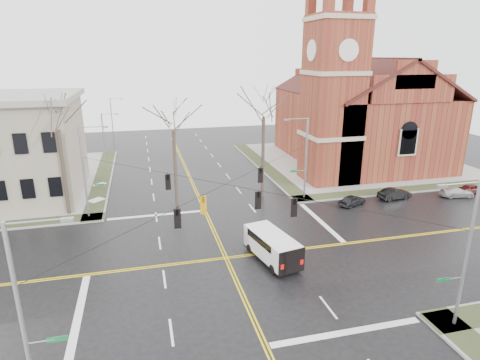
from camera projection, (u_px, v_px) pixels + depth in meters
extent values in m
plane|color=black|center=(226.00, 258.00, 32.01)|extent=(120.00, 120.00, 0.00)
cube|color=gray|center=(352.00, 161.00, 60.93)|extent=(30.00, 30.00, 0.15)
cube|color=#2E3A1F|center=(265.00, 166.00, 57.71)|extent=(2.00, 30.00, 0.02)
cube|color=#2E3A1F|center=(410.00, 189.00, 48.13)|extent=(30.00, 2.00, 0.02)
cube|color=#2E3A1F|center=(102.00, 177.00, 52.51)|extent=(2.00, 30.00, 0.02)
cube|color=gold|center=(225.00, 258.00, 31.98)|extent=(0.12, 100.00, 0.01)
cube|color=gold|center=(227.00, 258.00, 32.04)|extent=(0.12, 100.00, 0.01)
cube|color=gold|center=(226.00, 259.00, 31.90)|extent=(100.00, 0.12, 0.01)
cube|color=gold|center=(226.00, 257.00, 32.12)|extent=(100.00, 0.12, 0.01)
cube|color=silver|center=(347.00, 332.00, 23.45)|extent=(9.50, 0.50, 0.01)
cube|color=silver|center=(156.00, 215.00, 40.57)|extent=(9.50, 0.50, 0.01)
cube|color=silver|center=(78.00, 315.00, 24.94)|extent=(0.50, 9.50, 0.01)
cube|color=silver|center=(320.00, 221.00, 39.07)|extent=(0.50, 9.50, 0.01)
cube|color=maroon|center=(332.00, 102.00, 48.71)|extent=(6.00, 6.00, 20.00)
cube|color=#BBAC90|center=(338.00, 18.00, 45.87)|extent=(6.30, 6.30, 0.50)
cylinder|color=silver|center=(349.00, 50.00, 44.09)|extent=(2.40, 0.15, 2.40)
cylinder|color=silver|center=(312.00, 50.00, 46.21)|extent=(0.15, 2.40, 2.40)
cube|color=maroon|center=(357.00, 128.00, 60.62)|extent=(18.00, 24.00, 10.00)
cube|color=maroon|center=(317.00, 159.00, 53.77)|extent=(2.00, 5.00, 4.40)
cylinder|color=gray|center=(306.00, 158.00, 43.94)|extent=(0.20, 0.20, 9.00)
cylinder|color=gray|center=(300.00, 171.00, 44.20)|extent=(1.20, 0.06, 0.06)
cube|color=#106231|center=(294.00, 171.00, 44.04)|extent=(0.90, 0.04, 0.25)
cylinder|color=gray|center=(297.00, 119.00, 42.34)|extent=(2.40, 0.08, 0.08)
cube|color=gray|center=(287.00, 120.00, 42.08)|extent=(0.50, 0.22, 0.15)
cylinder|color=gray|center=(84.00, 173.00, 38.60)|extent=(0.20, 0.20, 9.00)
cylinder|color=gray|center=(92.00, 186.00, 39.14)|extent=(1.20, 0.06, 0.06)
cube|color=#106231|center=(99.00, 185.00, 39.31)|extent=(0.90, 0.04, 0.25)
cylinder|color=gray|center=(92.00, 127.00, 37.56)|extent=(2.40, 0.08, 0.08)
cube|color=gray|center=(105.00, 127.00, 37.86)|extent=(0.50, 0.22, 0.15)
cylinder|color=gray|center=(467.00, 256.00, 22.64)|extent=(0.20, 0.20, 9.00)
cylinder|color=gray|center=(454.00, 278.00, 22.91)|extent=(1.20, 0.06, 0.06)
cube|color=#106231|center=(443.00, 280.00, 22.75)|extent=(0.90, 0.04, 0.25)
cylinder|color=gray|center=(462.00, 184.00, 21.05)|extent=(2.40, 0.08, 0.08)
cube|color=gray|center=(442.00, 186.00, 20.79)|extent=(0.50, 0.22, 0.15)
cylinder|color=gray|center=(21.00, 318.00, 17.31)|extent=(0.20, 0.20, 9.00)
cylinder|color=gray|center=(41.00, 342.00, 17.85)|extent=(1.20, 0.06, 0.06)
cube|color=#106231|center=(58.00, 339.00, 18.01)|extent=(0.90, 0.04, 0.25)
cylinder|color=gray|center=(36.00, 221.00, 16.27)|extent=(2.40, 0.08, 0.08)
cube|color=gray|center=(67.00, 220.00, 16.57)|extent=(0.50, 0.22, 0.15)
cylinder|color=black|center=(225.00, 184.00, 30.16)|extent=(23.02, 23.02, 0.03)
cylinder|color=black|center=(225.00, 184.00, 30.16)|extent=(23.02, 23.02, 0.03)
imported|color=black|center=(177.00, 219.00, 25.75)|extent=(0.21, 0.26, 1.30)
imported|color=black|center=(260.00, 175.00, 35.01)|extent=(0.21, 0.26, 1.30)
imported|color=#CC8D0C|center=(203.00, 205.00, 28.07)|extent=(0.21, 0.26, 1.30)
imported|color=black|center=(168.00, 182.00, 33.16)|extent=(0.21, 0.26, 1.30)
imported|color=black|center=(294.00, 208.00, 27.61)|extent=(0.21, 0.26, 1.30)
imported|color=black|center=(258.00, 200.00, 29.00)|extent=(0.21, 0.26, 1.30)
cylinder|color=gray|center=(104.00, 143.00, 54.20)|extent=(0.16, 0.16, 8.00)
cylinder|color=gray|center=(109.00, 114.00, 53.27)|extent=(2.00, 0.07, 0.07)
cube|color=gray|center=(117.00, 114.00, 53.52)|extent=(0.45, 0.20, 0.13)
cylinder|color=gray|center=(112.00, 121.00, 72.72)|extent=(0.16, 0.16, 8.00)
cylinder|color=gray|center=(116.00, 99.00, 71.78)|extent=(2.00, 0.07, 0.07)
cube|color=gray|center=(122.00, 99.00, 72.03)|extent=(0.45, 0.20, 0.13)
cube|color=white|center=(272.00, 246.00, 31.29)|extent=(3.28, 5.95, 1.80)
cube|color=white|center=(258.00, 237.00, 33.38)|extent=(2.32, 1.38, 1.27)
cube|color=black|center=(256.00, 229.00, 33.52)|extent=(1.95, 0.53, 0.85)
cube|color=black|center=(271.00, 238.00, 31.30)|extent=(2.93, 4.19, 0.58)
cube|color=#B70C0A|center=(282.00, 267.00, 28.55)|extent=(0.26, 0.12, 0.36)
cube|color=#B70C0A|center=(302.00, 262.00, 29.24)|extent=(0.26, 0.12, 0.36)
cube|color=black|center=(272.00, 256.00, 31.57)|extent=(3.34, 6.01, 0.11)
cylinder|color=black|center=(250.00, 249.00, 32.75)|extent=(0.43, 0.80, 0.76)
cylinder|color=black|center=(271.00, 244.00, 33.56)|extent=(0.43, 0.80, 0.76)
cylinder|color=black|center=(273.00, 269.00, 29.56)|extent=(0.43, 0.80, 0.76)
cylinder|color=black|center=(295.00, 264.00, 30.37)|extent=(0.43, 0.80, 0.76)
imported|color=black|center=(352.00, 200.00, 43.09)|extent=(3.59, 2.50, 1.14)
imported|color=black|center=(394.00, 194.00, 44.89)|extent=(3.96, 1.81, 1.26)
imported|color=#BEBDC0|center=(457.00, 192.00, 45.69)|extent=(3.95, 2.10, 1.09)
imported|color=#431313|center=(473.00, 189.00, 46.87)|extent=(3.32, 1.34, 1.13)
cylinder|color=#372B23|center=(64.00, 173.00, 39.41)|extent=(0.36, 0.36, 8.55)
cylinder|color=#372B23|center=(175.00, 168.00, 41.96)|extent=(0.36, 0.36, 8.02)
cylinder|color=#372B23|center=(263.00, 157.00, 44.71)|extent=(0.36, 0.36, 8.90)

